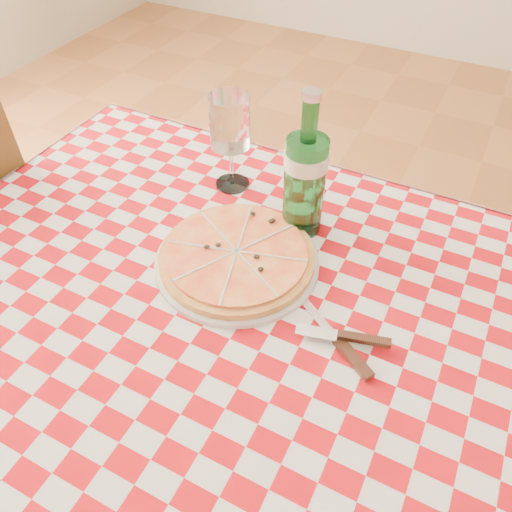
# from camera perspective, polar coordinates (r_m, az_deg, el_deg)

# --- Properties ---
(dining_table) EXTENTS (1.20, 0.80, 0.75)m
(dining_table) POSITION_cam_1_polar(r_m,az_deg,el_deg) (0.92, -0.58, -9.76)
(dining_table) COLOR brown
(dining_table) RESTS_ON ground
(tablecloth) EXTENTS (1.30, 0.90, 0.01)m
(tablecloth) POSITION_cam_1_polar(r_m,az_deg,el_deg) (0.85, -0.63, -6.07)
(tablecloth) COLOR #A40A11
(tablecloth) RESTS_ON dining_table
(pizza_plate) EXTENTS (0.37, 0.37, 0.04)m
(pizza_plate) POSITION_cam_1_polar(r_m,az_deg,el_deg) (0.90, -2.20, 0.03)
(pizza_plate) COLOR #D38A46
(pizza_plate) RESTS_ON tablecloth
(water_bottle) EXTENTS (0.10, 0.10, 0.28)m
(water_bottle) POSITION_cam_1_polar(r_m,az_deg,el_deg) (0.90, 5.72, 10.14)
(water_bottle) COLOR #1A6A27
(water_bottle) RESTS_ON tablecloth
(wine_glass) EXTENTS (0.10, 0.10, 0.20)m
(wine_glass) POSITION_cam_1_polar(r_m,az_deg,el_deg) (1.03, -2.92, 12.71)
(wine_glass) COLOR white
(wine_glass) RESTS_ON tablecloth
(cutlery) EXTENTS (0.22, 0.19, 0.02)m
(cutlery) POSITION_cam_1_polar(r_m,az_deg,el_deg) (0.80, 9.23, -9.03)
(cutlery) COLOR silver
(cutlery) RESTS_ON tablecloth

